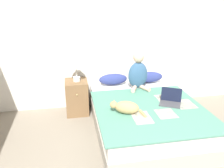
{
  "coord_description": "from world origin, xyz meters",
  "views": [
    {
      "loc": [
        -0.94,
        -1.31,
        2.06
      ],
      "look_at": [
        -0.34,
        1.96,
        0.83
      ],
      "focal_mm": 38.0,
      "sensor_mm": 36.0,
      "label": 1
    }
  ],
  "objects_px": {
    "pillow_far": "(149,77)",
    "nightstand": "(77,97)",
    "bed": "(146,117)",
    "table_lamp": "(76,63)",
    "laptop_open": "(170,101)",
    "pillow_near": "(113,79)",
    "person_sitting": "(138,73)",
    "cat_tabby": "(126,107)"
  },
  "relations": [
    {
      "from": "pillow_near",
      "to": "cat_tabby",
      "type": "height_order",
      "value": "pillow_near"
    },
    {
      "from": "bed",
      "to": "cat_tabby",
      "type": "bearing_deg",
      "value": -145.56
    },
    {
      "from": "pillow_far",
      "to": "nightstand",
      "type": "xyz_separation_m",
      "value": [
        -1.42,
        -0.1,
        -0.27
      ]
    },
    {
      "from": "bed",
      "to": "pillow_far",
      "type": "distance_m",
      "value": 1.06
    },
    {
      "from": "pillow_near",
      "to": "nightstand",
      "type": "xyz_separation_m",
      "value": [
        -0.7,
        -0.1,
        -0.27
      ]
    },
    {
      "from": "pillow_far",
      "to": "cat_tabby",
      "type": "bearing_deg",
      "value": -122.14
    },
    {
      "from": "bed",
      "to": "pillow_far",
      "type": "bearing_deg",
      "value": 69.0
    },
    {
      "from": "pillow_far",
      "to": "laptop_open",
      "type": "bearing_deg",
      "value": -89.59
    },
    {
      "from": "laptop_open",
      "to": "table_lamp",
      "type": "relative_size",
      "value": 0.88
    },
    {
      "from": "cat_tabby",
      "to": "laptop_open",
      "type": "height_order",
      "value": "laptop_open"
    },
    {
      "from": "bed",
      "to": "pillow_far",
      "type": "height_order",
      "value": "pillow_far"
    },
    {
      "from": "pillow_near",
      "to": "person_sitting",
      "type": "height_order",
      "value": "person_sitting"
    },
    {
      "from": "bed",
      "to": "person_sitting",
      "type": "relative_size",
      "value": 3.14
    },
    {
      "from": "laptop_open",
      "to": "nightstand",
      "type": "height_order",
      "value": "laptop_open"
    },
    {
      "from": "pillow_near",
      "to": "laptop_open",
      "type": "xyz_separation_m",
      "value": [
        0.72,
        -1.02,
        -0.05
      ]
    },
    {
      "from": "pillow_far",
      "to": "laptop_open",
      "type": "distance_m",
      "value": 1.02
    },
    {
      "from": "cat_tabby",
      "to": "person_sitting",
      "type": "bearing_deg",
      "value": -93.52
    },
    {
      "from": "bed",
      "to": "cat_tabby",
      "type": "relative_size",
      "value": 4.43
    },
    {
      "from": "bed",
      "to": "table_lamp",
      "type": "xyz_separation_m",
      "value": [
        -1.05,
        0.83,
        0.73
      ]
    },
    {
      "from": "cat_tabby",
      "to": "table_lamp",
      "type": "relative_size",
      "value": 1.04
    },
    {
      "from": "pillow_far",
      "to": "nightstand",
      "type": "relative_size",
      "value": 0.86
    },
    {
      "from": "pillow_near",
      "to": "person_sitting",
      "type": "xyz_separation_m",
      "value": [
        0.41,
        -0.26,
        0.19
      ]
    },
    {
      "from": "cat_tabby",
      "to": "pillow_far",
      "type": "bearing_deg",
      "value": -100.22
    },
    {
      "from": "bed",
      "to": "pillow_far",
      "type": "xyz_separation_m",
      "value": [
        0.36,
        0.93,
        0.35
      ]
    },
    {
      "from": "nightstand",
      "to": "table_lamp",
      "type": "height_order",
      "value": "table_lamp"
    },
    {
      "from": "pillow_near",
      "to": "person_sitting",
      "type": "bearing_deg",
      "value": -32.22
    },
    {
      "from": "table_lamp",
      "to": "pillow_near",
      "type": "bearing_deg",
      "value": 8.3
    },
    {
      "from": "nightstand",
      "to": "person_sitting",
      "type": "bearing_deg",
      "value": -8.25
    },
    {
      "from": "cat_tabby",
      "to": "table_lamp",
      "type": "height_order",
      "value": "table_lamp"
    },
    {
      "from": "bed",
      "to": "nightstand",
      "type": "height_order",
      "value": "nightstand"
    },
    {
      "from": "bed",
      "to": "nightstand",
      "type": "xyz_separation_m",
      "value": [
        -1.06,
        0.84,
        0.08
      ]
    },
    {
      "from": "pillow_far",
      "to": "table_lamp",
      "type": "height_order",
      "value": "table_lamp"
    },
    {
      "from": "table_lamp",
      "to": "cat_tabby",
      "type": "bearing_deg",
      "value": -59.77
    },
    {
      "from": "laptop_open",
      "to": "pillow_far",
      "type": "bearing_deg",
      "value": 119.23
    },
    {
      "from": "laptop_open",
      "to": "table_lamp",
      "type": "xyz_separation_m",
      "value": [
        -1.41,
        0.92,
        0.43
      ]
    },
    {
      "from": "bed",
      "to": "table_lamp",
      "type": "relative_size",
      "value": 4.62
    },
    {
      "from": "nightstand",
      "to": "bed",
      "type": "bearing_deg",
      "value": -38.25
    },
    {
      "from": "pillow_near",
      "to": "nightstand",
      "type": "bearing_deg",
      "value": -172.09
    },
    {
      "from": "nightstand",
      "to": "pillow_far",
      "type": "bearing_deg",
      "value": 3.93
    },
    {
      "from": "cat_tabby",
      "to": "nightstand",
      "type": "distance_m",
      "value": 1.32
    },
    {
      "from": "cat_tabby",
      "to": "nightstand",
      "type": "height_order",
      "value": "cat_tabby"
    },
    {
      "from": "pillow_near",
      "to": "table_lamp",
      "type": "bearing_deg",
      "value": -171.7
    }
  ]
}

